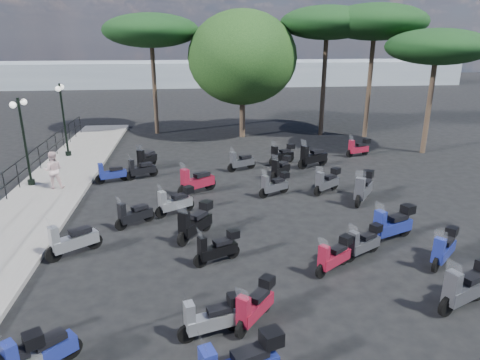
{
  "coord_description": "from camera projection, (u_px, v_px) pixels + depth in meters",
  "views": [
    {
      "loc": [
        -0.5,
        -13.07,
        6.24
      ],
      "look_at": [
        1.2,
        1.7,
        1.2
      ],
      "focal_mm": 32.0,
      "sensor_mm": 36.0,
      "label": 1
    }
  ],
  "objects": [
    {
      "name": "scooter_2",
      "position": [
        72.0,
        241.0,
        12.63
      ],
      "size": [
        1.46,
        1.11,
        1.37
      ],
      "rotation": [
        0.0,
        0.0,
        2.19
      ],
      "color": "black",
      "rests_on": "ground"
    },
    {
      "name": "scooter_23",
      "position": [
        282.0,
        155.0,
        21.76
      ],
      "size": [
        1.45,
        0.92,
        1.27
      ],
      "rotation": [
        0.0,
        0.0,
        2.06
      ],
      "color": "black",
      "rests_on": "ground"
    },
    {
      "name": "lamp_post_2",
      "position": [
        63.0,
        115.0,
        22.18
      ],
      "size": [
        0.34,
        1.12,
        3.79
      ],
      "rotation": [
        0.0,
        0.0,
        0.09
      ],
      "color": "black",
      "rests_on": "sidewalk"
    },
    {
      "name": "pine_3",
      "position": [
        437.0,
        47.0,
        22.17
      ],
      "size": [
        5.31,
        5.31,
        6.61
      ],
      "color": "#38281E",
      "rests_on": "ground"
    },
    {
      "name": "scooter_26",
      "position": [
        444.0,
        249.0,
        12.16
      ],
      "size": [
        1.27,
        1.19,
        1.26
      ],
      "rotation": [
        0.0,
        0.0,
        2.31
      ],
      "color": "black",
      "rests_on": "ground"
    },
    {
      "name": "scooter_8",
      "position": [
        134.0,
        215.0,
        14.61
      ],
      "size": [
        1.26,
        0.98,
        1.2
      ],
      "rotation": [
        0.0,
        0.0,
        2.21
      ],
      "color": "black",
      "rests_on": "ground"
    },
    {
      "name": "scooter_9",
      "position": [
        195.0,
        223.0,
        13.72
      ],
      "size": [
        1.2,
        1.5,
        1.4
      ],
      "rotation": [
        0.0,
        0.0,
        2.5
      ],
      "color": "black",
      "rests_on": "ground"
    },
    {
      "name": "pine_1",
      "position": [
        375.0,
        22.0,
        25.55
      ],
      "size": [
        6.17,
        6.17,
        8.09
      ],
      "color": "#38281E",
      "rests_on": "ground"
    },
    {
      "name": "scooter_11",
      "position": [
        146.0,
        159.0,
        20.97
      ],
      "size": [
        0.9,
        1.57,
        1.34
      ],
      "rotation": [
        0.0,
        0.0,
        2.7
      ],
      "color": "black",
      "rests_on": "ground"
    },
    {
      "name": "distant_hills",
      "position": [
        194.0,
        73.0,
        56.21
      ],
      "size": [
        70.0,
        8.0,
        3.0
      ],
      "primitive_type": "cube",
      "color": "gray",
      "rests_on": "ground"
    },
    {
      "name": "scooter_14",
      "position": [
        217.0,
        248.0,
        12.25
      ],
      "size": [
        1.39,
        0.79,
        1.18
      ],
      "rotation": [
        0.0,
        0.0,
        1.99
      ],
      "color": "black",
      "rests_on": "ground"
    },
    {
      "name": "scooter_7",
      "position": [
        255.0,
        306.0,
        9.63
      ],
      "size": [
        1.08,
        1.27,
        1.22
      ],
      "rotation": [
        0.0,
        0.0,
        2.46
      ],
      "color": "black",
      "rests_on": "ground"
    },
    {
      "name": "scooter_6",
      "position": [
        212.0,
        318.0,
        9.21
      ],
      "size": [
        1.49,
        0.64,
        1.21
      ],
      "rotation": [
        0.0,
        0.0,
        1.84
      ],
      "color": "black",
      "rests_on": "ground"
    },
    {
      "name": "pine_0",
      "position": [
        327.0,
        23.0,
        26.09
      ],
      "size": [
        5.83,
        5.83,
        8.0
      ],
      "color": "#38281E",
      "rests_on": "ground"
    },
    {
      "name": "scooter_17",
      "position": [
        281.0,
        168.0,
        19.63
      ],
      "size": [
        1.14,
        1.23,
        1.22
      ],
      "rotation": [
        0.0,
        0.0,
        2.4
      ],
      "color": "black",
      "rests_on": "ground"
    },
    {
      "name": "scooter_4",
      "position": [
        111.0,
        174.0,
        18.99
      ],
      "size": [
        1.43,
        0.7,
        1.19
      ],
      "rotation": [
        0.0,
        0.0,
        1.92
      ],
      "color": "black",
      "rests_on": "ground"
    },
    {
      "name": "scooter_16",
      "position": [
        241.0,
        162.0,
        20.67
      ],
      "size": [
        1.45,
        0.84,
        1.25
      ],
      "rotation": [
        0.0,
        0.0,
        2.03
      ],
      "color": "black",
      "rests_on": "ground"
    },
    {
      "name": "scooter_27",
      "position": [
        392.0,
        225.0,
        13.56
      ],
      "size": [
        1.71,
        0.93,
        1.43
      ],
      "rotation": [
        0.0,
        0.0,
        1.96
      ],
      "color": "black",
      "rests_on": "ground"
    },
    {
      "name": "scooter_10",
      "position": [
        196.0,
        182.0,
        17.62
      ],
      "size": [
        1.61,
        1.13,
        1.47
      ],
      "rotation": [
        0.0,
        0.0,
        2.15
      ],
      "color": "black",
      "rests_on": "ground"
    },
    {
      "name": "broadleaf_tree",
      "position": [
        242.0,
        58.0,
        26.18
      ],
      "size": [
        6.69,
        6.69,
        7.78
      ],
      "color": "#38281E",
      "rests_on": "ground"
    },
    {
      "name": "scooter_5",
      "position": [
        141.0,
        170.0,
        19.53
      ],
      "size": [
        1.41,
        0.83,
        1.22
      ],
      "rotation": [
        0.0,
        0.0,
        2.04
      ],
      "color": "black",
      "rests_on": "ground"
    },
    {
      "name": "scooter_19",
      "position": [
        364.0,
        243.0,
        12.59
      ],
      "size": [
        1.34,
        0.89,
        1.18
      ],
      "rotation": [
        0.0,
        0.0,
        2.09
      ],
      "color": "black",
      "rests_on": "ground"
    },
    {
      "name": "scooter_21",
      "position": [
        327.0,
        182.0,
        17.74
      ],
      "size": [
        1.36,
        1.06,
        1.26
      ],
      "rotation": [
        0.0,
        0.0,
        2.2
      ],
      "color": "black",
      "rests_on": "ground"
    },
    {
      "name": "lamp_post_1",
      "position": [
        24.0,
        136.0,
        17.72
      ],
      "size": [
        0.38,
        1.09,
        3.71
      ],
      "rotation": [
        0.0,
        0.0,
        -0.15
      ],
      "color": "black",
      "rests_on": "sidewalk"
    },
    {
      "name": "scooter_0",
      "position": [
        38.0,
        356.0,
        8.14
      ],
      "size": [
        1.29,
        1.16,
        1.3
      ],
      "rotation": [
        0.0,
        0.0,
        2.29
      ],
      "color": "black",
      "rests_on": "ground"
    },
    {
      "name": "scooter_22",
      "position": [
        363.0,
        188.0,
        16.73
      ],
      "size": [
        1.25,
        1.59,
        1.47
      ],
      "rotation": [
        0.0,
        0.0,
        2.51
      ],
      "color": "black",
      "rests_on": "ground"
    },
    {
      "name": "scooter_29",
      "position": [
        358.0,
        148.0,
        23.12
      ],
      "size": [
        1.45,
        0.72,
        1.2
      ],
      "rotation": [
        0.0,
        0.0,
        1.91
      ],
      "color": "black",
      "rests_on": "ground"
    },
    {
      "name": "scooter_3",
      "position": [
        175.0,
        202.0,
        15.58
      ],
      "size": [
        1.43,
        0.97,
        1.27
      ],
      "rotation": [
        0.0,
        0.0,
        2.11
      ],
      "color": "black",
      "rests_on": "ground"
    },
    {
      "name": "sidewalk",
      "position": [
        38.0,
        204.0,
        16.45
      ],
      "size": [
        3.0,
        30.0,
        0.15
      ],
      "primitive_type": "cube",
      "color": "slate",
      "rests_on": "ground"
    },
    {
      "name": "scooter_28",
      "position": [
        312.0,
        157.0,
        21.15
      ],
      "size": [
        1.72,
        0.99,
        1.48
      ],
      "rotation": [
        0.0,
        0.0,
        2.02
      ],
      "color": "black",
      "rests_on": "ground"
    },
    {
      "name": "pine_2",
      "position": [
        151.0,
        31.0,
        26.63
      ],
      "size": [
        6.01,
        6.01,
        7.59
      ],
      "color": "#38281E",
      "rests_on": "ground"
    },
    {
      "name": "pedestrian_far",
      "position": [
        53.0,
        170.0,
        17.73
      ],
      "size": [
        0.83,
        0.68,
        1.58
      ],
      "primitive_type": "imported",
      "rotation": [
        0.0,
        0.0,
        3.26
      ],
      "color": "beige",
      "rests_on": "sidewalk"
    },
    {
      "name": "scooter_15",
      "position": [
        275.0,
        185.0,
        17.43
      ],
      "size": [
        1.37,
        0.88,
        1.19
      ],
      "rotation": [
        0.0,
        0.0,
        2.07
      ],
      "color": "black",
      "rests_on": "ground"
    },
    {
      "name": "scooter_20",
      "position": [
        334.0,
        256.0,
        11.81
      ],
      "size": [
        1.28,
        0.99,
        1.18
      ],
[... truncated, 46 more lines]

